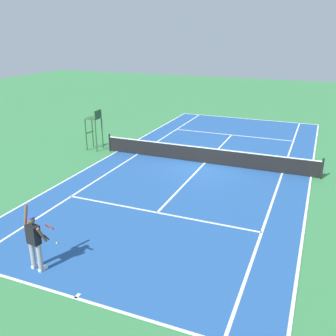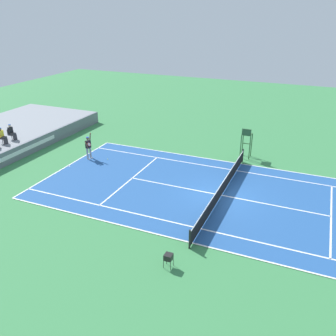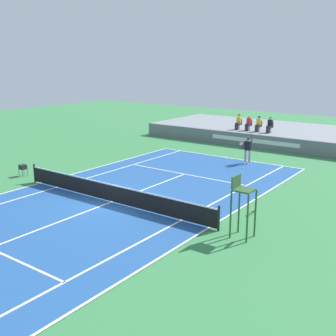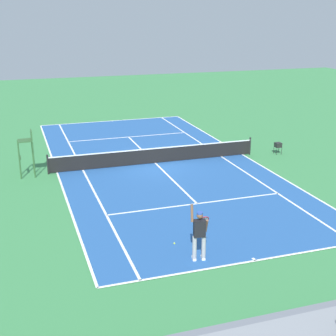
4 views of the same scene
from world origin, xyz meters
name	(u,v)px [view 1 (image 1 of 4)]	position (x,y,z in m)	size (l,w,h in m)	color
ground_plane	(205,164)	(0.00, 0.00, 0.00)	(80.00, 80.00, 0.00)	#387F47
court	(205,163)	(0.00, 0.00, 0.01)	(11.08, 23.88, 0.03)	#235193
net	(205,155)	(0.00, 0.00, 0.52)	(11.98, 0.10, 1.07)	black
tennis_player	(35,241)	(1.82, 11.20, 0.99)	(0.81, 0.62, 2.08)	#9E9EA3
tennis_ball	(57,243)	(2.24, 9.80, 0.03)	(0.07, 0.07, 0.07)	#D1E533
umpire_chair	(94,124)	(6.93, 0.00, 1.56)	(0.77, 0.77, 2.44)	#2D562D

